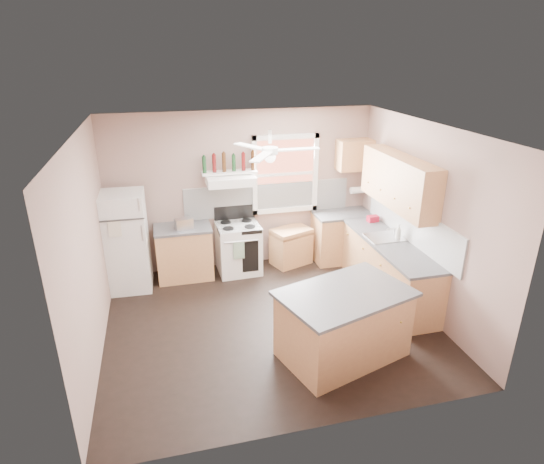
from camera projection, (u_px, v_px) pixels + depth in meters
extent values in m
plane|color=black|center=(270.00, 322.00, 6.45)|extent=(4.50, 4.50, 0.00)
plane|color=white|center=(270.00, 130.00, 5.44)|extent=(4.50, 4.50, 0.00)
cube|color=gray|center=(242.00, 190.00, 7.76)|extent=(4.50, 0.05, 2.70)
cube|color=gray|center=(425.00, 219.00, 6.46)|extent=(0.05, 4.00, 2.70)
cube|color=gray|center=(86.00, 252.00, 5.43)|extent=(0.05, 4.00, 2.70)
cube|color=white|center=(268.00, 199.00, 7.90)|extent=(2.90, 0.03, 0.55)
cube|color=white|center=(410.00, 224.00, 6.78)|extent=(0.03, 2.60, 0.55)
cube|color=brown|center=(285.00, 174.00, 7.80)|extent=(1.00, 0.02, 1.20)
cube|color=white|center=(285.00, 174.00, 7.78)|extent=(1.16, 0.07, 1.36)
cube|color=white|center=(126.00, 242.00, 7.11)|extent=(0.70, 0.68, 1.59)
cube|color=#B17649|center=(184.00, 253.00, 7.58)|extent=(0.90, 0.60, 0.86)
cube|color=#454548|center=(182.00, 228.00, 7.41)|extent=(0.92, 0.62, 0.04)
cube|color=silver|center=(184.00, 224.00, 7.29)|extent=(0.31, 0.22, 0.18)
cube|color=white|center=(238.00, 248.00, 7.76)|extent=(0.72, 0.66, 0.86)
cube|color=white|center=(231.00, 180.00, 7.36)|extent=(0.78, 0.50, 0.14)
cube|color=white|center=(229.00, 172.00, 7.43)|extent=(0.90, 0.26, 0.03)
cube|color=#B17649|center=(291.00, 246.00, 8.08)|extent=(0.77, 0.64, 0.66)
cube|color=#B17649|center=(342.00, 237.00, 8.21)|extent=(1.00, 0.60, 0.86)
cube|color=#B17649|center=(388.00, 270.00, 7.00)|extent=(0.60, 2.20, 0.86)
cube|color=#454548|center=(343.00, 214.00, 8.04)|extent=(1.02, 0.62, 0.04)
cube|color=#454548|center=(391.00, 244.00, 6.83)|extent=(0.62, 2.22, 0.04)
cube|color=silver|center=(384.00, 238.00, 7.00)|extent=(0.55, 0.45, 0.03)
cylinder|color=silver|center=(394.00, 232.00, 7.01)|extent=(0.03, 0.03, 0.14)
cube|color=#B17649|center=(399.00, 182.00, 6.70)|extent=(0.33, 1.80, 0.76)
cube|color=#B17649|center=(355.00, 155.00, 7.82)|extent=(0.60, 0.33, 0.52)
cylinder|color=white|center=(358.00, 190.00, 8.12)|extent=(0.26, 0.12, 0.12)
cube|color=#B17649|center=(343.00, 325.00, 5.61)|extent=(1.67, 1.32, 0.86)
cube|color=#454548|center=(345.00, 294.00, 5.44)|extent=(1.78, 1.43, 0.04)
cylinder|color=white|center=(270.00, 151.00, 5.53)|extent=(0.20, 0.20, 0.08)
imported|color=silver|center=(398.00, 232.00, 6.90)|extent=(0.12, 0.11, 0.23)
cube|color=#A60E24|center=(373.00, 219.00, 7.62)|extent=(0.19, 0.13, 0.10)
cylinder|color=#143819|center=(204.00, 165.00, 7.29)|extent=(0.06, 0.06, 0.27)
cylinder|color=#590F0F|center=(214.00, 164.00, 7.32)|extent=(0.06, 0.06, 0.29)
cylinder|color=#3F230F|center=(224.00, 162.00, 7.35)|extent=(0.06, 0.06, 0.31)
cylinder|color=#143819|center=(234.00, 163.00, 7.40)|extent=(0.06, 0.06, 0.27)
cylinder|color=#590F0F|center=(243.00, 162.00, 7.43)|extent=(0.06, 0.06, 0.29)
cylinder|color=#3F230F|center=(253.00, 161.00, 7.46)|extent=(0.06, 0.06, 0.31)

